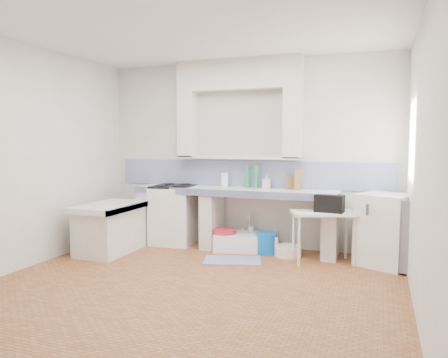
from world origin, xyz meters
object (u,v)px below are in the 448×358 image
(sink, at_px, (246,243))
(fridge, at_px, (385,230))
(side_table, at_px, (323,237))
(stove, at_px, (174,215))

(sink, xyz_separation_m, fridge, (1.91, -0.13, 0.35))
(side_table, bearing_deg, fridge, -11.17)
(stove, xyz_separation_m, fridge, (3.09, -0.14, 0.02))
(sink, bearing_deg, fridge, -18.56)
(stove, height_order, sink, stove)
(stove, distance_m, fridge, 3.09)
(stove, relative_size, sink, 0.96)
(stove, height_order, side_table, stove)
(side_table, relative_size, fridge, 0.88)
(stove, distance_m, sink, 1.23)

